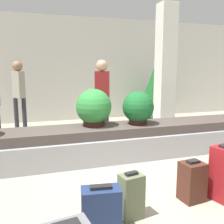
# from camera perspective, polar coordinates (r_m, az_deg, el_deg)

# --- Properties ---
(ground_plane) EXTENTS (18.00, 18.00, 0.00)m
(ground_plane) POSITION_cam_1_polar(r_m,az_deg,el_deg) (3.49, 7.26, -17.61)
(ground_plane) COLOR #9E937F
(back_wall) EXTENTS (18.00, 0.06, 3.20)m
(back_wall) POSITION_cam_1_polar(r_m,az_deg,el_deg) (8.02, -7.94, 9.63)
(back_wall) COLOR beige
(back_wall) RESTS_ON ground_plane
(carousel) EXTENTS (7.11, 0.89, 0.59)m
(carousel) POSITION_cam_1_polar(r_m,az_deg,el_deg) (4.62, 0.00, -6.84)
(carousel) COLOR #9E9EA3
(carousel) RESTS_ON ground_plane
(pillar) EXTENTS (0.41, 0.41, 3.20)m
(pillar) POSITION_cam_1_polar(r_m,az_deg,el_deg) (6.55, 12.07, 9.51)
(pillar) COLOR silver
(pillar) RESTS_ON ground_plane
(suitcase_1) EXTENTS (0.40, 0.25, 0.51)m
(suitcase_1) POSITION_cam_1_polar(r_m,az_deg,el_deg) (2.60, -2.49, -21.75)
(suitcase_1) COLOR navy
(suitcase_1) RESTS_ON ground_plane
(suitcase_2) EXTENTS (0.30, 0.28, 0.51)m
(suitcase_2) POSITION_cam_1_polar(r_m,az_deg,el_deg) (3.32, 17.84, -14.84)
(suitcase_2) COLOR #472319
(suitcase_2) RESTS_ON ground_plane
(suitcase_5) EXTENTS (0.28, 0.23, 0.52)m
(suitcase_5) POSITION_cam_1_polar(r_m,az_deg,el_deg) (2.84, 4.40, -18.63)
(suitcase_5) COLOR #5B6647
(suitcase_5) RESTS_ON ground_plane
(suitcase_8) EXTENTS (0.30, 0.30, 0.70)m
(suitcase_8) POSITION_cam_1_polar(r_m,az_deg,el_deg) (3.43, 23.99, -12.68)
(suitcase_8) COLOR maroon
(suitcase_8) RESTS_ON ground_plane
(potted_plant_0) EXTENTS (0.64, 0.64, 0.67)m
(potted_plant_0) POSITION_cam_1_polar(r_m,az_deg,el_deg) (4.50, -4.20, 0.93)
(potted_plant_0) COLOR #381914
(potted_plant_0) RESTS_ON carousel
(potted_plant_2) EXTENTS (0.59, 0.59, 0.61)m
(potted_plant_2) POSITION_cam_1_polar(r_m,az_deg,el_deg) (4.65, 5.98, 0.93)
(potted_plant_2) COLOR #381914
(potted_plant_2) RESTS_ON carousel
(traveler_0) EXTENTS (0.36, 0.29, 1.81)m
(traveler_0) POSITION_cam_1_polar(r_m,az_deg,el_deg) (5.74, -2.26, 4.74)
(traveler_0) COLOR #282833
(traveler_0) RESTS_ON ground_plane
(traveler_2) EXTENTS (0.34, 0.36, 1.81)m
(traveler_2) POSITION_cam_1_polar(r_m,az_deg,el_deg) (6.91, -20.53, 4.95)
(traveler_2) COLOR #282833
(traveler_2) RESTS_ON ground_plane
(decorated_tree) EXTENTS (1.16, 1.16, 1.82)m
(decorated_tree) POSITION_cam_1_polar(r_m,az_deg,el_deg) (7.99, 9.92, 5.27)
(decorated_tree) COLOR #4C331E
(decorated_tree) RESTS_ON ground_plane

